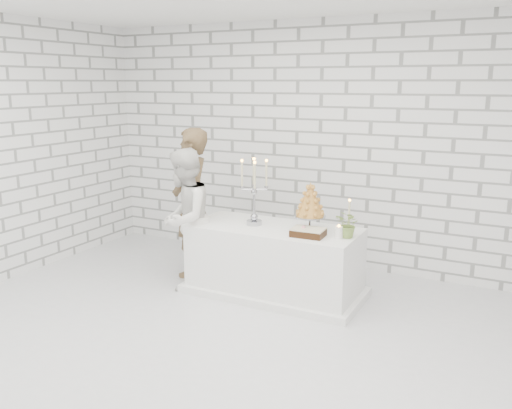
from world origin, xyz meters
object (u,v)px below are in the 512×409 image
at_px(cake_table, 274,261).
at_px(groom, 191,203).
at_px(bride, 184,219).
at_px(candelabra, 254,192).
at_px(croquembouche, 310,207).

distance_m(cake_table, groom, 1.25).
bearing_deg(bride, groom, -171.26).
height_order(groom, candelabra, groom).
distance_m(cake_table, croquembouche, 0.74).
bearing_deg(cake_table, bride, -165.74).
bearing_deg(candelabra, groom, 171.68).
distance_m(candelabra, croquembouche, 0.63).
bearing_deg(candelabra, cake_table, 2.33).
bearing_deg(cake_table, croquembouche, 6.78).
bearing_deg(candelabra, croquembouche, 5.08).
distance_m(groom, bride, 0.41).
bearing_deg(bride, candelabra, 93.81).
distance_m(bride, candelabra, 0.85).
relative_size(bride, croquembouche, 3.06).
relative_size(cake_table, groom, 1.03).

